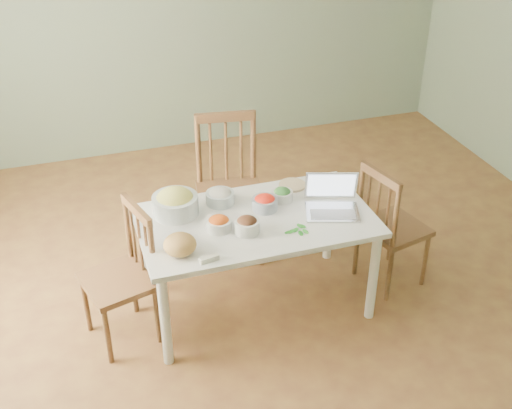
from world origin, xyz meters
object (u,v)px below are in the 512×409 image
object	(u,v)px
dining_table	(256,263)
bowl_squash	(175,202)
bread_boule	(180,245)
laptop	(333,198)
chair_far	(230,192)
chair_right	(394,225)
chair_left	(117,279)

from	to	relation	value
dining_table	bowl_squash	bearing A→B (deg)	155.51
bread_boule	bowl_squash	world-z (taller)	bowl_squash
dining_table	laptop	size ratio (longest dim) A/B	4.39
dining_table	chair_far	world-z (taller)	chair_far
chair_far	bread_boule	bearing A→B (deg)	-113.84
bread_boule	laptop	world-z (taller)	laptop
chair_right	laptop	world-z (taller)	laptop
chair_far	bread_boule	distance (m)	1.02
chair_left	bread_boule	xyz separation A→B (m)	(0.36, -0.18, 0.29)
chair_left	chair_right	world-z (taller)	chair_right
chair_far	chair_left	xyz separation A→B (m)	(-0.89, -0.66, -0.07)
chair_right	bread_boule	xyz separation A→B (m)	(-1.49, -0.19, 0.29)
dining_table	laptop	world-z (taller)	laptop
dining_table	chair_far	xyz separation A→B (m)	(0.01, 0.62, 0.18)
chair_left	bread_boule	distance (m)	0.50
bowl_squash	chair_right	bearing A→B (deg)	-9.44
chair_left	bread_boule	world-z (taller)	chair_left
chair_left	bowl_squash	xyz separation A→B (m)	(0.42, 0.24, 0.31)
bowl_squash	chair_left	bearing A→B (deg)	-150.05
chair_far	bowl_squash	bearing A→B (deg)	-130.04
laptop	bread_boule	bearing A→B (deg)	-154.59
bread_boule	bowl_squash	bearing A→B (deg)	81.38
dining_table	laptop	bearing A→B (deg)	-10.99
bowl_squash	laptop	distance (m)	0.97
dining_table	chair_right	world-z (taller)	chair_right
chair_right	chair_far	bearing A→B (deg)	42.32
chair_left	bowl_squash	distance (m)	0.58
chair_far	laptop	size ratio (longest dim) A/B	3.16
bowl_squash	chair_far	bearing A→B (deg)	41.41
chair_far	chair_right	distance (m)	1.16
dining_table	chair_right	size ratio (longest dim) A/B	1.60
chair_far	bowl_squash	size ratio (longest dim) A/B	3.65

